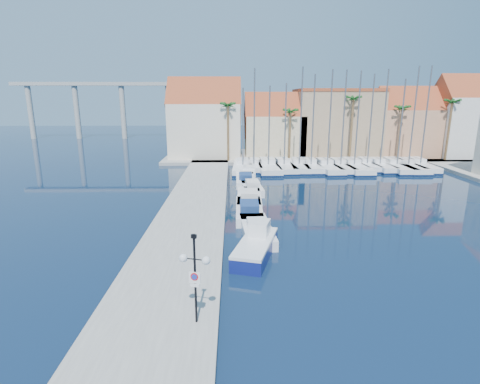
# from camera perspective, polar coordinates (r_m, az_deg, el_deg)

# --- Properties ---
(ground) EXTENTS (260.00, 260.00, 0.00)m
(ground) POSITION_cam_1_polar(r_m,az_deg,el_deg) (22.19, 13.27, -14.37)
(ground) COLOR #081C31
(ground) RESTS_ON ground
(quay_west) EXTENTS (6.00, 77.00, 0.50)m
(quay_west) POSITION_cam_1_polar(r_m,az_deg,el_deg) (34.11, -7.33, -3.39)
(quay_west) COLOR gray
(quay_west) RESTS_ON ground
(shore_north) EXTENTS (54.00, 16.00, 0.50)m
(shore_north) POSITION_cam_1_polar(r_m,az_deg,el_deg) (69.33, 11.66, 5.37)
(shore_north) COLOR gray
(shore_north) RESTS_ON ground
(lamp_post) EXTENTS (1.41, 0.67, 4.26)m
(lamp_post) POSITION_cam_1_polar(r_m,az_deg,el_deg) (16.87, -6.92, -11.05)
(lamp_post) COLOR black
(lamp_post) RESTS_ON quay_west
(fishing_boat) EXTENTS (3.59, 6.34, 2.11)m
(fishing_boat) POSITION_cam_1_polar(r_m,az_deg,el_deg) (25.74, 2.48, -8.13)
(fishing_boat) COLOR navy
(fishing_boat) RESTS_ON ground
(motorboat_west_0) EXTENTS (2.60, 6.92, 1.40)m
(motorboat_west_0) POSITION_cam_1_polar(r_m,az_deg,el_deg) (29.20, 2.61, -5.78)
(motorboat_west_0) COLOR white
(motorboat_west_0) RESTS_ON ground
(motorboat_west_1) EXTENTS (2.48, 7.43, 1.40)m
(motorboat_west_1) POSITION_cam_1_polar(r_m,az_deg,el_deg) (34.22, 1.40, -2.76)
(motorboat_west_1) COLOR white
(motorboat_west_1) RESTS_ON ground
(motorboat_west_2) EXTENTS (2.63, 7.56, 1.40)m
(motorboat_west_2) POSITION_cam_1_polar(r_m,az_deg,el_deg) (38.41, 1.40, -0.87)
(motorboat_west_2) COLOR white
(motorboat_west_2) RESTS_ON ground
(motorboat_west_3) EXTENTS (2.51, 6.57, 1.40)m
(motorboat_west_3) POSITION_cam_1_polar(r_m,az_deg,el_deg) (42.98, 1.82, 0.75)
(motorboat_west_3) COLOR white
(motorboat_west_3) RESTS_ON ground
(motorboat_west_4) EXTENTS (2.31, 7.02, 1.40)m
(motorboat_west_4) POSITION_cam_1_polar(r_m,az_deg,el_deg) (46.98, 0.81, 1.91)
(motorboat_west_4) COLOR white
(motorboat_west_4) RESTS_ON ground
(motorboat_west_5) EXTENTS (2.18, 6.32, 1.40)m
(motorboat_west_5) POSITION_cam_1_polar(r_m,az_deg,el_deg) (52.26, 1.20, 3.16)
(motorboat_west_5) COLOR white
(motorboat_west_5) RESTS_ON ground
(motorboat_west_6) EXTENTS (2.17, 6.33, 1.40)m
(motorboat_west_6) POSITION_cam_1_polar(r_m,az_deg,el_deg) (57.81, 1.13, 4.22)
(motorboat_west_6) COLOR white
(motorboat_west_6) RESTS_ON ground
(sailboat_0) EXTENTS (3.29, 10.71, 11.84)m
(sailboat_0) POSITION_cam_1_polar(r_m,az_deg,el_deg) (55.39, 0.46, 3.85)
(sailboat_0) COLOR white
(sailboat_0) RESTS_ON ground
(sailboat_1) EXTENTS (2.27, 8.11, 14.53)m
(sailboat_1) POSITION_cam_1_polar(r_m,az_deg,el_deg) (56.16, 2.09, 4.08)
(sailboat_1) COLOR white
(sailboat_1) RESTS_ON ground
(sailboat_2) EXTENTS (3.20, 11.54, 12.15)m
(sailboat_2) POSITION_cam_1_polar(r_m,az_deg,el_deg) (56.08, 4.28, 3.93)
(sailboat_2) COLOR white
(sailboat_2) RESTS_ON ground
(sailboat_3) EXTENTS (3.28, 10.36, 12.49)m
(sailboat_3) POSITION_cam_1_polar(r_m,az_deg,el_deg) (56.51, 6.62, 3.97)
(sailboat_3) COLOR white
(sailboat_3) RESTS_ON ground
(sailboat_4) EXTENTS (3.12, 9.75, 14.71)m
(sailboat_4) POSITION_cam_1_polar(r_m,az_deg,el_deg) (56.80, 8.93, 3.99)
(sailboat_4) COLOR white
(sailboat_4) RESTS_ON ground
(sailboat_5) EXTENTS (2.56, 9.30, 13.73)m
(sailboat_5) POSITION_cam_1_polar(r_m,az_deg,el_deg) (57.02, 10.66, 3.95)
(sailboat_5) COLOR white
(sailboat_5) RESTS_ON ground
(sailboat_6) EXTENTS (3.33, 10.43, 14.33)m
(sailboat_6) POSITION_cam_1_polar(r_m,az_deg,el_deg) (56.98, 12.97, 3.81)
(sailboat_6) COLOR white
(sailboat_6) RESTS_ON ground
(sailboat_7) EXTENTS (2.80, 9.70, 14.29)m
(sailboat_7) POSITION_cam_1_polar(r_m,az_deg,el_deg) (57.73, 14.90, 3.84)
(sailboat_7) COLOR white
(sailboat_7) RESTS_ON ground
(sailboat_8) EXTENTS (3.07, 11.27, 14.17)m
(sailboat_8) POSITION_cam_1_polar(r_m,az_deg,el_deg) (58.41, 16.80, 3.80)
(sailboat_8) COLOR white
(sailboat_8) RESTS_ON ground
(sailboat_9) EXTENTS (2.28, 8.41, 13.81)m
(sailboat_9) POSITION_cam_1_polar(r_m,az_deg,el_deg) (59.97, 18.65, 3.97)
(sailboat_9) COLOR white
(sailboat_9) RESTS_ON ground
(sailboat_10) EXTENTS (2.84, 9.08, 14.43)m
(sailboat_10) POSITION_cam_1_polar(r_m,az_deg,el_deg) (60.10, 20.34, 3.84)
(sailboat_10) COLOR white
(sailboat_10) RESTS_ON ground
(sailboat_11) EXTENTS (3.35, 11.05, 13.10)m
(sailboat_11) POSITION_cam_1_polar(r_m,az_deg,el_deg) (60.87, 22.57, 3.71)
(sailboat_11) COLOR white
(sailboat_11) RESTS_ON ground
(sailboat_12) EXTENTS (2.75, 10.38, 14.81)m
(sailboat_12) POSITION_cam_1_polar(r_m,az_deg,el_deg) (61.19, 24.03, 3.64)
(sailboat_12) COLOR white
(sailboat_12) RESTS_ON ground
(sailboat_13) EXTENTS (3.22, 10.09, 14.89)m
(sailboat_13) POSITION_cam_1_polar(r_m,az_deg,el_deg) (62.64, 25.56, 3.71)
(sailboat_13) COLOR white
(sailboat_13) RESTS_ON ground
(building_0) EXTENTS (12.30, 9.00, 13.50)m
(building_0) POSITION_cam_1_polar(r_m,az_deg,el_deg) (66.12, -5.32, 10.66)
(building_0) COLOR beige
(building_0) RESTS_ON shore_north
(building_1) EXTENTS (10.30, 8.00, 11.00)m
(building_1) POSITION_cam_1_polar(r_m,az_deg,el_deg) (66.45, 5.23, 9.62)
(building_1) COLOR #C4B08A
(building_1) RESTS_ON shore_north
(building_2) EXTENTS (14.20, 10.20, 11.50)m
(building_2) POSITION_cam_1_polar(r_m,az_deg,el_deg) (69.43, 14.36, 10.23)
(building_2) COLOR tan
(building_2) RESTS_ON shore_north
(building_3) EXTENTS (10.30, 8.00, 12.00)m
(building_3) POSITION_cam_1_polar(r_m,az_deg,el_deg) (72.63, 23.84, 9.32)
(building_3) COLOR tan
(building_3) RESTS_ON shore_north
(building_4) EXTENTS (8.30, 8.00, 14.00)m
(building_4) POSITION_cam_1_polar(r_m,az_deg,el_deg) (75.91, 30.50, 9.58)
(building_4) COLOR silver
(building_4) RESTS_ON shore_north
(palm_0) EXTENTS (2.60, 2.60, 10.15)m
(palm_0) POSITION_cam_1_polar(r_m,az_deg,el_deg) (60.86, -1.86, 12.83)
(palm_0) COLOR brown
(palm_0) RESTS_ON shore_north
(palm_1) EXTENTS (2.60, 2.60, 9.15)m
(palm_1) POSITION_cam_1_polar(r_m,az_deg,el_deg) (61.59, 7.70, 11.85)
(palm_1) COLOR brown
(palm_1) RESTS_ON shore_north
(palm_2) EXTENTS (2.60, 2.60, 11.15)m
(palm_2) POSITION_cam_1_polar(r_m,az_deg,el_deg) (63.84, 16.90, 13.15)
(palm_2) COLOR brown
(palm_2) RESTS_ON shore_north
(palm_3) EXTENTS (2.60, 2.60, 9.65)m
(palm_3) POSITION_cam_1_polar(r_m,az_deg,el_deg) (66.72, 23.49, 11.41)
(palm_3) COLOR brown
(palm_3) RESTS_ON shore_north
(palm_4) EXTENTS (2.60, 2.60, 10.65)m
(palm_4) POSITION_cam_1_polar(r_m,az_deg,el_deg) (70.35, 29.63, 11.60)
(palm_4) COLOR brown
(palm_4) RESTS_ON shore_north
(viaduct) EXTENTS (48.00, 2.20, 14.45)m
(viaduct) POSITION_cam_1_polar(r_m,az_deg,el_deg) (106.34, -20.23, 13.17)
(viaduct) COLOR #9E9E99
(viaduct) RESTS_ON ground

